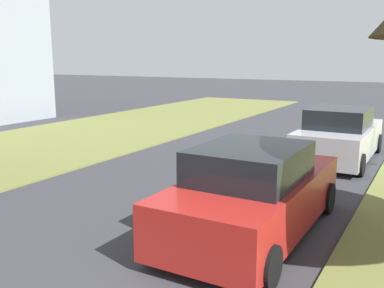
% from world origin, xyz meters
% --- Properties ---
extents(parked_sedan_red, '(1.97, 4.41, 1.57)m').
position_xyz_m(parked_sedan_red, '(2.20, 6.97, 0.72)').
color(parked_sedan_red, red).
rests_on(parked_sedan_red, ground).
extents(parked_sedan_silver, '(1.97, 4.41, 1.57)m').
position_xyz_m(parked_sedan_silver, '(2.35, 13.42, 0.72)').
color(parked_sedan_silver, '#BCBCC1').
rests_on(parked_sedan_silver, ground).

